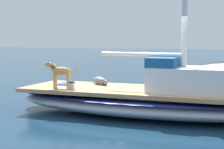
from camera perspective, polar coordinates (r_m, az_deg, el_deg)
ground_plane at (r=9.63m, az=5.54°, el=-6.21°), size 120.00×120.00×0.00m
sailboat_main at (r=9.57m, az=5.55°, el=-4.25°), size 2.72×7.30×0.66m
cabin_house at (r=9.25m, az=12.28°, el=-0.50°), size 1.46×2.26×0.84m
dog_tan at (r=9.85m, az=-8.03°, el=0.39°), size 0.35×0.93×0.70m
dog_grey at (r=10.51m, az=-1.84°, el=-0.97°), size 0.67×0.79×0.22m
deck_winch at (r=9.50m, az=-6.25°, el=-1.75°), size 0.16×0.16×0.21m
deck_towel at (r=10.62m, az=-7.18°, el=-1.44°), size 0.60×0.42×0.03m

